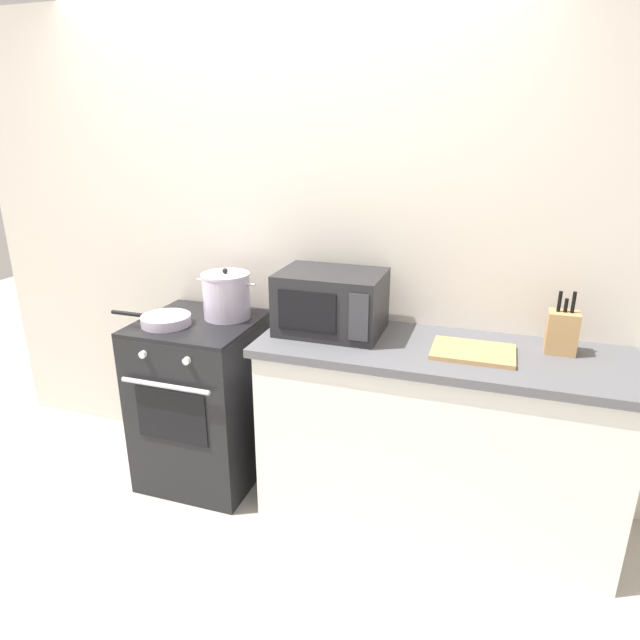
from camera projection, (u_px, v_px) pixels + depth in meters
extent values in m
plane|color=#B2ADA3|center=(212.00, 559.00, 2.52)|extent=(10.00, 10.00, 0.00)
cube|color=silver|center=(338.00, 252.00, 2.88)|extent=(4.40, 0.10, 2.50)
cube|color=white|center=(434.00, 440.00, 2.66)|extent=(1.64, 0.56, 0.88)
cube|color=#59595E|center=(441.00, 352.00, 2.50)|extent=(1.70, 0.60, 0.04)
cube|color=black|center=(203.00, 402.00, 3.01)|extent=(0.60, 0.60, 0.90)
cube|color=black|center=(197.00, 323.00, 2.85)|extent=(0.60, 0.60, 0.02)
cube|color=black|center=(171.00, 416.00, 2.71)|extent=(0.39, 0.01, 0.28)
cylinder|color=silver|center=(165.00, 386.00, 2.63)|extent=(0.48, 0.02, 0.02)
cylinder|color=silver|center=(143.00, 354.00, 2.63)|extent=(0.04, 0.02, 0.04)
cylinder|color=silver|center=(187.00, 361.00, 2.56)|extent=(0.04, 0.02, 0.04)
cylinder|color=silver|center=(227.00, 297.00, 2.87)|extent=(0.24, 0.24, 0.23)
cylinder|color=silver|center=(225.00, 275.00, 2.83)|extent=(0.25, 0.25, 0.01)
sphere|color=black|center=(225.00, 271.00, 2.82)|extent=(0.03, 0.03, 0.03)
cylinder|color=silver|center=(201.00, 280.00, 2.88)|extent=(0.05, 0.01, 0.01)
cylinder|color=silver|center=(251.00, 284.00, 2.80)|extent=(0.05, 0.01, 0.01)
cylinder|color=silver|center=(166.00, 320.00, 2.79)|extent=(0.25, 0.25, 0.05)
cylinder|color=black|center=(128.00, 314.00, 2.85)|extent=(0.20, 0.02, 0.02)
cube|color=#232326|center=(331.00, 302.00, 2.66)|extent=(0.50, 0.36, 0.30)
cube|color=black|center=(307.00, 312.00, 2.52)|extent=(0.28, 0.01, 0.19)
cube|color=#38383D|center=(359.00, 318.00, 2.44)|extent=(0.09, 0.01, 0.22)
cube|color=tan|center=(473.00, 352.00, 2.43)|extent=(0.36, 0.26, 0.02)
cube|color=tan|center=(562.00, 332.00, 2.42)|extent=(0.13, 0.10, 0.19)
cylinder|color=black|center=(560.00, 301.00, 2.38)|extent=(0.02, 0.02, 0.09)
cylinder|color=black|center=(566.00, 305.00, 2.38)|extent=(0.02, 0.02, 0.06)
cylinder|color=black|center=(574.00, 302.00, 2.37)|extent=(0.02, 0.02, 0.09)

